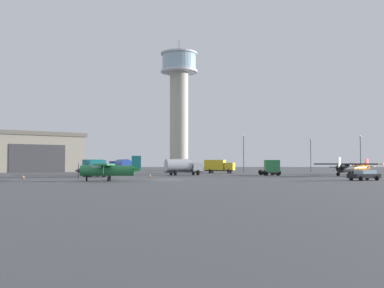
{
  "coord_description": "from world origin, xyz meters",
  "views": [
    {
      "loc": [
        2.39,
        -61.28,
        2.28
      ],
      "look_at": [
        3.7,
        34.41,
        6.43
      ],
      "focal_mm": 41.31,
      "sensor_mm": 36.0,
      "label": 1
    }
  ],
  "objects_px": {
    "traffic_cone_near_right": "(150,175)",
    "truck_flatbed_green": "(271,168)",
    "control_tower": "(179,97)",
    "traffic_cone_near_left": "(23,177)",
    "light_post_centre": "(360,151)",
    "truck_fuel_tanker_silver": "(183,166)",
    "airplane_green": "(108,169)",
    "truck_fuel_tanker_blue": "(121,166)",
    "car_black": "(364,175)",
    "light_post_west": "(311,152)",
    "truck_box_teal": "(94,167)",
    "airplane_orange": "(359,167)",
    "airplane_black": "(345,168)",
    "truck_box_yellow": "(219,166)",
    "light_post_north": "(244,150)"
  },
  "relations": [
    {
      "from": "truck_box_yellow",
      "to": "truck_box_teal",
      "type": "height_order",
      "value": "truck_box_yellow"
    },
    {
      "from": "truck_box_teal",
      "to": "control_tower",
      "type": "bearing_deg",
      "value": 142.29
    },
    {
      "from": "airplane_green",
      "to": "truck_fuel_tanker_blue",
      "type": "relative_size",
      "value": 1.71
    },
    {
      "from": "traffic_cone_near_left",
      "to": "traffic_cone_near_right",
      "type": "relative_size",
      "value": 0.95
    },
    {
      "from": "airplane_orange",
      "to": "light_post_centre",
      "type": "relative_size",
      "value": 1.03
    },
    {
      "from": "car_black",
      "to": "light_post_centre",
      "type": "bearing_deg",
      "value": -135.39
    },
    {
      "from": "light_post_north",
      "to": "traffic_cone_near_left",
      "type": "xyz_separation_m",
      "value": [
        -36.89,
        -40.64,
        -5.01
      ]
    },
    {
      "from": "airplane_green",
      "to": "truck_box_yellow",
      "type": "relative_size",
      "value": 1.57
    },
    {
      "from": "airplane_black",
      "to": "traffic_cone_near_right",
      "type": "xyz_separation_m",
      "value": [
        -33.55,
        -5.94,
        -1.21
      ]
    },
    {
      "from": "light_post_west",
      "to": "truck_box_teal",
      "type": "bearing_deg",
      "value": -140.63
    },
    {
      "from": "truck_fuel_tanker_blue",
      "to": "traffic_cone_near_right",
      "type": "distance_m",
      "value": 18.51
    },
    {
      "from": "airplane_orange",
      "to": "light_post_west",
      "type": "distance_m",
      "value": 23.75
    },
    {
      "from": "light_post_centre",
      "to": "airplane_black",
      "type": "bearing_deg",
      "value": -116.7
    },
    {
      "from": "car_black",
      "to": "truck_flatbed_green",
      "type": "bearing_deg",
      "value": -95.54
    },
    {
      "from": "truck_box_teal",
      "to": "traffic_cone_near_left",
      "type": "distance_m",
      "value": 12.78
    },
    {
      "from": "light_post_west",
      "to": "truck_flatbed_green",
      "type": "bearing_deg",
      "value": -117.66
    },
    {
      "from": "truck_flatbed_green",
      "to": "traffic_cone_near_right",
      "type": "bearing_deg",
      "value": -65.7
    },
    {
      "from": "traffic_cone_near_right",
      "to": "truck_box_yellow",
      "type": "bearing_deg",
      "value": 64.77
    },
    {
      "from": "control_tower",
      "to": "truck_flatbed_green",
      "type": "distance_m",
      "value": 60.09
    },
    {
      "from": "traffic_cone_near_left",
      "to": "light_post_north",
      "type": "bearing_deg",
      "value": 47.77
    },
    {
      "from": "airplane_green",
      "to": "truck_box_yellow",
      "type": "bearing_deg",
      "value": -116.72
    },
    {
      "from": "traffic_cone_near_right",
      "to": "truck_flatbed_green",
      "type": "bearing_deg",
      "value": 25.85
    },
    {
      "from": "airplane_orange",
      "to": "truck_fuel_tanker_silver",
      "type": "xyz_separation_m",
      "value": [
        -35.73,
        -5.53,
        0.18
      ]
    },
    {
      "from": "control_tower",
      "to": "truck_fuel_tanker_silver",
      "type": "distance_m",
      "value": 55.17
    },
    {
      "from": "truck_flatbed_green",
      "to": "traffic_cone_near_right",
      "type": "relative_size",
      "value": 11.05
    },
    {
      "from": "truck_flatbed_green",
      "to": "car_black",
      "type": "height_order",
      "value": "truck_flatbed_green"
    },
    {
      "from": "truck_box_yellow",
      "to": "truck_fuel_tanker_blue",
      "type": "distance_m",
      "value": 22.84
    },
    {
      "from": "airplane_green",
      "to": "truck_box_yellow",
      "type": "height_order",
      "value": "airplane_green"
    },
    {
      "from": "truck_box_yellow",
      "to": "car_black",
      "type": "bearing_deg",
      "value": -49.38
    },
    {
      "from": "truck_box_yellow",
      "to": "traffic_cone_near_left",
      "type": "height_order",
      "value": "truck_box_yellow"
    },
    {
      "from": "airplane_green",
      "to": "light_post_west",
      "type": "relative_size",
      "value": 1.27
    },
    {
      "from": "truck_fuel_tanker_blue",
      "to": "car_black",
      "type": "bearing_deg",
      "value": -161.23
    },
    {
      "from": "truck_fuel_tanker_silver",
      "to": "control_tower",
      "type": "bearing_deg",
      "value": 70.15
    },
    {
      "from": "control_tower",
      "to": "truck_fuel_tanker_blue",
      "type": "relative_size",
      "value": 6.29
    },
    {
      "from": "truck_flatbed_green",
      "to": "truck_fuel_tanker_silver",
      "type": "bearing_deg",
      "value": -99.77
    },
    {
      "from": "light_post_centre",
      "to": "truck_fuel_tanker_silver",
      "type": "bearing_deg",
      "value": -155.29
    },
    {
      "from": "airplane_orange",
      "to": "truck_fuel_tanker_silver",
      "type": "distance_m",
      "value": 36.16
    },
    {
      "from": "control_tower",
      "to": "traffic_cone_near_left",
      "type": "relative_size",
      "value": 68.69
    },
    {
      "from": "car_black",
      "to": "light_post_centre",
      "type": "height_order",
      "value": "light_post_centre"
    },
    {
      "from": "truck_flatbed_green",
      "to": "traffic_cone_near_left",
      "type": "bearing_deg",
      "value": -67.27
    },
    {
      "from": "truck_box_teal",
      "to": "light_post_west",
      "type": "distance_m",
      "value": 61.1
    },
    {
      "from": "truck_box_yellow",
      "to": "car_black",
      "type": "xyz_separation_m",
      "value": [
        16.1,
        -40.71,
        -0.92
      ]
    },
    {
      "from": "airplane_orange",
      "to": "truck_box_teal",
      "type": "height_order",
      "value": "airplane_orange"
    },
    {
      "from": "airplane_black",
      "to": "truck_box_yellow",
      "type": "xyz_separation_m",
      "value": [
        -20.48,
        21.8,
        0.14
      ]
    },
    {
      "from": "light_post_west",
      "to": "traffic_cone_near_right",
      "type": "relative_size",
      "value": 13.99
    },
    {
      "from": "truck_flatbed_green",
      "to": "light_post_west",
      "type": "relative_size",
      "value": 0.79
    },
    {
      "from": "traffic_cone_near_left",
      "to": "truck_fuel_tanker_blue",
      "type": "bearing_deg",
      "value": 66.83
    },
    {
      "from": "truck_box_teal",
      "to": "light_post_centre",
      "type": "distance_m",
      "value": 63.18
    },
    {
      "from": "truck_fuel_tanker_silver",
      "to": "airplane_green",
      "type": "bearing_deg",
      "value": -130.62
    },
    {
      "from": "light_post_centre",
      "to": "truck_box_teal",
      "type": "bearing_deg",
      "value": -152.68
    }
  ]
}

